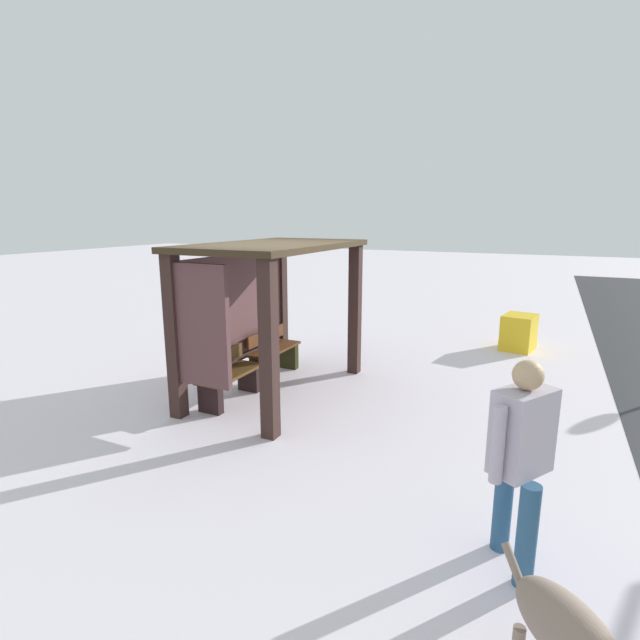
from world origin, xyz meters
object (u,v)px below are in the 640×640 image
(bench_left_inside, at_px, (229,379))
(bench_center_inside, at_px, (274,355))
(bus_shelter, at_px, (258,289))
(grit_bin, at_px, (519,332))
(person_walking, at_px, (521,450))

(bench_left_inside, relative_size, bench_center_inside, 1.00)
(bus_shelter, distance_m, grit_bin, 5.47)
(bench_left_inside, distance_m, grit_bin, 5.84)
(bus_shelter, bearing_deg, bench_center_inside, 15.15)
(bench_left_inside, bearing_deg, bench_center_inside, -0.07)
(bench_center_inside, relative_size, person_walking, 0.69)
(bench_center_inside, distance_m, person_walking, 4.95)
(bench_center_inside, bearing_deg, person_walking, -127.92)
(grit_bin, bearing_deg, bench_left_inside, 143.01)
(bench_center_inside, height_order, grit_bin, bench_center_inside)
(bench_center_inside, bearing_deg, bus_shelter, -164.85)
(bench_left_inside, height_order, bench_center_inside, bench_center_inside)
(bus_shelter, xyz_separation_m, bench_center_inside, (0.73, 0.20, -1.20))
(bus_shelter, xyz_separation_m, bench_left_inside, (-0.49, 0.20, -1.22))
(bus_shelter, distance_m, bench_left_inside, 1.33)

